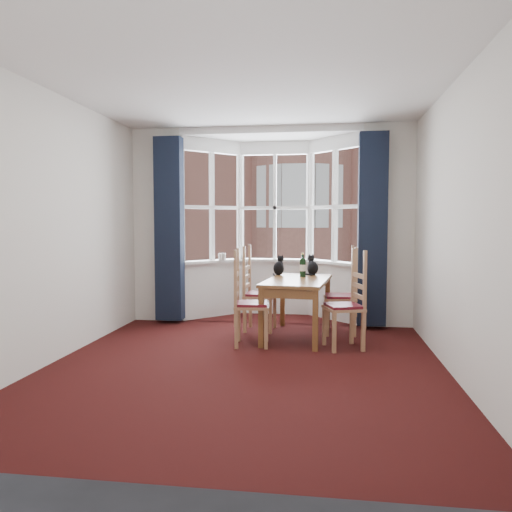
% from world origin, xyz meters
% --- Properties ---
extents(floor, '(4.50, 4.50, 0.00)m').
position_xyz_m(floor, '(0.00, 0.00, 0.00)').
color(floor, black).
rests_on(floor, ground).
extents(ceiling, '(4.50, 4.50, 0.00)m').
position_xyz_m(ceiling, '(0.00, 0.00, 2.80)').
color(ceiling, white).
rests_on(ceiling, floor).
extents(wall_left, '(0.00, 4.50, 4.50)m').
position_xyz_m(wall_left, '(-2.00, 0.00, 1.40)').
color(wall_left, silver).
rests_on(wall_left, floor).
extents(wall_right, '(0.00, 4.50, 4.50)m').
position_xyz_m(wall_right, '(2.00, 0.00, 1.40)').
color(wall_right, silver).
rests_on(wall_right, floor).
extents(wall_near, '(4.00, 0.00, 4.00)m').
position_xyz_m(wall_near, '(0.00, -2.25, 1.40)').
color(wall_near, silver).
rests_on(wall_near, floor).
extents(wall_back_pier_left, '(0.70, 0.12, 2.80)m').
position_xyz_m(wall_back_pier_left, '(-1.65, 2.25, 1.40)').
color(wall_back_pier_left, silver).
rests_on(wall_back_pier_left, floor).
extents(wall_back_pier_right, '(0.70, 0.12, 2.80)m').
position_xyz_m(wall_back_pier_right, '(1.65, 2.25, 1.40)').
color(wall_back_pier_right, silver).
rests_on(wall_back_pier_right, floor).
extents(bay_window, '(2.76, 0.94, 2.80)m').
position_xyz_m(bay_window, '(0.00, 2.75, 1.40)').
color(bay_window, white).
rests_on(bay_window, floor).
extents(curtain_left, '(0.38, 0.22, 2.60)m').
position_xyz_m(curtain_left, '(-1.42, 2.07, 1.35)').
color(curtain_left, black).
rests_on(curtain_left, floor).
extents(curtain_right, '(0.38, 0.22, 2.60)m').
position_xyz_m(curtain_right, '(1.42, 2.07, 1.35)').
color(curtain_right, black).
rests_on(curtain_right, floor).
extents(dining_table, '(0.87, 1.43, 0.74)m').
position_xyz_m(dining_table, '(0.45, 1.41, 0.64)').
color(dining_table, brown).
rests_on(dining_table, floor).
extents(chair_left_near, '(0.44, 0.46, 0.92)m').
position_xyz_m(chair_left_near, '(-0.15, 0.92, 0.47)').
color(chair_left_near, '#A2744F').
rests_on(chair_left_near, floor).
extents(chair_left_far, '(0.42, 0.44, 0.92)m').
position_xyz_m(chair_left_far, '(-0.16, 1.74, 0.47)').
color(chair_left_far, '#A2744F').
rests_on(chair_left_far, floor).
extents(chair_right_near, '(0.51, 0.52, 0.92)m').
position_xyz_m(chair_right_near, '(1.09, 0.96, 0.47)').
color(chair_right_near, '#A2744F').
rests_on(chair_right_near, floor).
extents(chair_right_far, '(0.43, 0.45, 0.92)m').
position_xyz_m(chair_right_far, '(1.08, 1.69, 0.47)').
color(chair_right_far, '#A2744F').
rests_on(chair_right_far, floor).
extents(cat_left, '(0.19, 0.23, 0.28)m').
position_xyz_m(cat_left, '(0.17, 1.87, 0.84)').
color(cat_left, black).
rests_on(cat_left, dining_table).
extents(cat_right, '(0.21, 0.24, 0.29)m').
position_xyz_m(cat_right, '(0.62, 1.94, 0.85)').
color(cat_right, black).
rests_on(cat_right, dining_table).
extents(wine_bottle, '(0.08, 0.08, 0.31)m').
position_xyz_m(wine_bottle, '(0.50, 1.70, 0.87)').
color(wine_bottle, black).
rests_on(wine_bottle, dining_table).
extents(candle_tall, '(0.06, 0.06, 0.11)m').
position_xyz_m(candle_tall, '(-0.79, 2.60, 0.92)').
color(candle_tall, white).
rests_on(candle_tall, bay_window).
extents(candle_short, '(0.06, 0.06, 0.11)m').
position_xyz_m(candle_short, '(-0.74, 2.63, 0.92)').
color(candle_short, white).
rests_on(candle_short, bay_window).
extents(street, '(80.00, 80.00, 0.00)m').
position_xyz_m(street, '(0.00, 32.25, -6.00)').
color(street, '#333335').
rests_on(street, ground).
extents(tenement_building, '(18.40, 7.80, 15.20)m').
position_xyz_m(tenement_building, '(0.00, 14.01, 1.60)').
color(tenement_building, '#9A5E4F').
rests_on(tenement_building, street).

